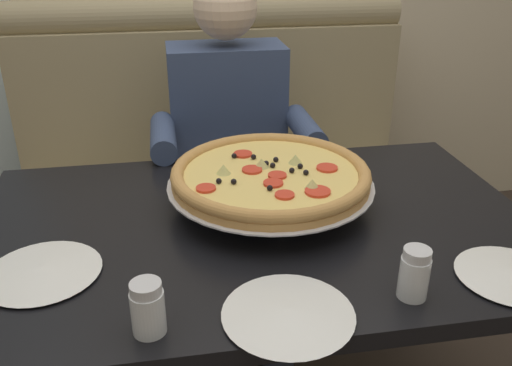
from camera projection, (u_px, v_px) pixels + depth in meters
The scene contains 9 objects.
booth_bench at pixel (219, 190), 2.24m from camera, with size 1.60×0.78×1.13m.
dining_table at pixel (256, 253), 1.33m from camera, with size 1.34×0.84×0.74m.
diner_main at pixel (231, 142), 1.87m from camera, with size 0.54×0.64×1.27m.
pizza at pixel (271, 176), 1.34m from camera, with size 0.51×0.51×0.12m.
shaker_oregano at pixel (414, 277), 1.02m from camera, with size 0.06×0.06×0.10m.
shaker_parmesan at pixel (148, 311), 0.93m from camera, with size 0.06×0.06×0.10m.
plate_near_left at pixel (42, 270), 1.10m from camera, with size 0.24×0.24×0.02m.
plate_near_right at pixel (511, 273), 1.09m from camera, with size 0.22×0.22×0.02m.
plate_far_side at pixel (289, 312), 0.98m from camera, with size 0.24×0.24×0.02m.
Camera 1 is at (-0.19, -1.11, 1.39)m, focal length 37.97 mm.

